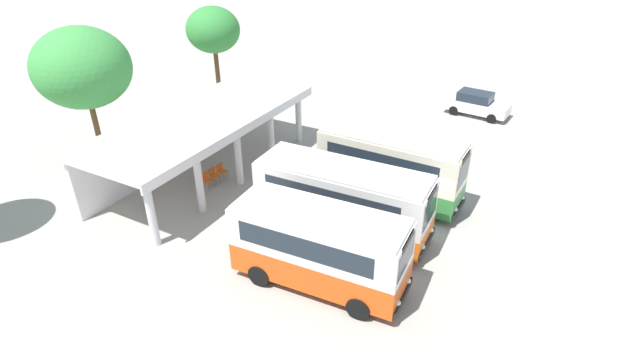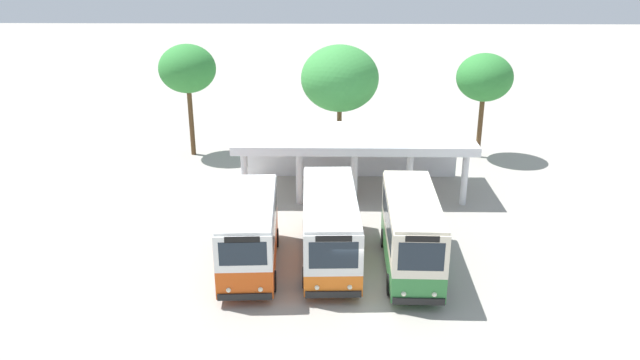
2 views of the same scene
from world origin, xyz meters
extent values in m
plane|color=#A39E93|center=(0.00, 0.00, 0.00)|extent=(180.00, 180.00, 0.00)
cylinder|color=black|center=(-3.67, -0.02, 0.45)|extent=(0.27, 0.91, 0.90)
cylinder|color=black|center=(-5.84, -0.14, 0.45)|extent=(0.27, 0.91, 0.90)
cylinder|color=black|center=(-3.90, 4.03, 0.45)|extent=(0.27, 0.91, 0.90)
cylinder|color=black|center=(-6.06, 3.91, 0.45)|extent=(0.27, 0.91, 0.90)
cube|color=#D14C14|center=(-4.87, 1.95, 0.98)|extent=(2.62, 6.66, 1.20)
cube|color=white|center=(-4.87, 1.95, 2.35)|extent=(2.62, 6.66, 1.54)
cube|color=white|center=(-4.87, 1.95, 3.18)|extent=(2.54, 6.46, 0.12)
cube|color=black|center=(-4.69, -1.35, 0.52)|extent=(2.16, 0.22, 0.28)
cube|color=#1E2833|center=(-4.69, -1.31, 2.40)|extent=(1.86, 0.15, 1.00)
cube|color=black|center=(-4.69, -1.31, 3.00)|extent=(1.36, 0.12, 0.24)
cube|color=#1E2833|center=(-3.75, 2.11, 2.40)|extent=(0.33, 5.23, 0.85)
cube|color=#1E2833|center=(-5.99, 1.99, 2.40)|extent=(0.33, 5.23, 0.85)
sphere|color=#EAEACC|center=(-4.06, -1.31, 0.83)|extent=(0.20, 0.20, 0.20)
sphere|color=#EAEACC|center=(-5.31, -1.38, 0.83)|extent=(0.20, 0.20, 0.20)
cylinder|color=black|center=(-0.13, 0.41, 0.45)|extent=(0.25, 0.91, 0.90)
cylinder|color=black|center=(-2.38, 0.32, 0.45)|extent=(0.25, 0.91, 0.90)
cylinder|color=black|center=(-0.30, 5.13, 0.45)|extent=(0.25, 0.91, 0.90)
cylinder|color=black|center=(-2.55, 5.04, 0.45)|extent=(0.25, 0.91, 0.90)
cube|color=orange|center=(-1.34, 2.72, 0.85)|extent=(2.63, 7.70, 0.93)
cube|color=silver|center=(-1.34, 2.72, 2.19)|extent=(2.63, 7.70, 1.76)
cube|color=silver|center=(-1.34, 2.72, 3.13)|extent=(2.55, 7.47, 0.12)
cube|color=black|center=(-1.20, -1.11, 0.52)|extent=(2.24, 0.18, 0.28)
cube|color=#1E2833|center=(-1.20, -1.07, 2.24)|extent=(1.93, 0.12, 1.14)
cube|color=black|center=(-1.20, -1.07, 2.95)|extent=(1.41, 0.10, 0.24)
cube|color=#1E2833|center=(-0.18, 2.87, 2.24)|extent=(0.26, 6.09, 0.97)
cube|color=#1E2833|center=(-2.51, 2.78, 2.24)|extent=(0.26, 6.09, 0.97)
sphere|color=#EAEACC|center=(-0.55, -1.08, 0.83)|extent=(0.20, 0.20, 0.20)
sphere|color=#EAEACC|center=(-1.85, -1.13, 0.83)|extent=(0.20, 0.20, 0.20)
cylinder|color=black|center=(3.17, -0.25, 0.45)|extent=(0.24, 0.90, 0.90)
cylinder|color=black|center=(1.12, -0.21, 0.45)|extent=(0.24, 0.90, 0.90)
cylinder|color=black|center=(3.25, 4.04, 0.45)|extent=(0.24, 0.90, 0.90)
cylinder|color=black|center=(1.21, 4.08, 0.45)|extent=(0.24, 0.90, 0.90)
cube|color=#337F3D|center=(2.19, 1.92, 0.93)|extent=(2.29, 6.96, 1.10)
cube|color=beige|center=(2.19, 1.92, 2.39)|extent=(2.29, 6.96, 1.83)
cube|color=beige|center=(2.19, 1.92, 3.37)|extent=(2.22, 6.75, 0.12)
cube|color=black|center=(2.12, -1.57, 0.52)|extent=(2.04, 0.14, 0.28)
cube|color=#1E2833|center=(2.12, -1.52, 2.44)|extent=(1.76, 0.09, 1.19)
cube|color=black|center=(2.12, -1.52, 3.19)|extent=(1.29, 0.08, 0.24)
cube|color=#1E2833|center=(3.25, 2.00, 2.44)|extent=(0.15, 5.53, 1.00)
cube|color=#1E2833|center=(1.13, 2.04, 2.44)|extent=(0.15, 5.53, 1.00)
sphere|color=#EAEACC|center=(2.71, -1.57, 0.83)|extent=(0.20, 0.20, 0.20)
sphere|color=#EAEACC|center=(1.53, -1.55, 0.83)|extent=(0.20, 0.20, 0.20)
cylinder|color=silver|center=(-6.04, 9.31, 1.60)|extent=(0.36, 0.36, 3.20)
cylinder|color=silver|center=(-3.03, 9.31, 1.60)|extent=(0.36, 0.36, 3.20)
cylinder|color=silver|center=(-0.03, 9.31, 1.60)|extent=(0.36, 0.36, 3.20)
cylinder|color=silver|center=(2.98, 9.31, 1.60)|extent=(0.36, 0.36, 3.20)
cylinder|color=silver|center=(5.98, 9.31, 1.60)|extent=(0.36, 0.36, 3.20)
cube|color=white|center=(-0.03, 13.68, 1.60)|extent=(12.82, 0.20, 3.20)
cube|color=white|center=(-0.03, 11.39, 3.30)|extent=(13.32, 5.27, 0.20)
cube|color=white|center=(-0.03, 8.81, 3.06)|extent=(13.32, 0.10, 0.28)
cylinder|color=slate|center=(-1.07, 10.26, 0.22)|extent=(0.03, 0.03, 0.44)
cylinder|color=slate|center=(-1.42, 10.27, 0.22)|extent=(0.03, 0.03, 0.44)
cylinder|color=slate|center=(-1.05, 10.61, 0.22)|extent=(0.03, 0.03, 0.44)
cylinder|color=slate|center=(-1.41, 10.62, 0.22)|extent=(0.03, 0.03, 0.44)
cube|color=#D85919|center=(-1.24, 10.44, 0.46)|extent=(0.46, 0.46, 0.04)
cube|color=#D85919|center=(-1.23, 10.64, 0.66)|extent=(0.44, 0.06, 0.40)
cylinder|color=slate|center=(-0.50, 10.27, 0.22)|extent=(0.03, 0.03, 0.44)
cylinder|color=slate|center=(-0.85, 10.28, 0.22)|extent=(0.03, 0.03, 0.44)
cylinder|color=slate|center=(-0.48, 10.62, 0.22)|extent=(0.03, 0.03, 0.44)
cylinder|color=slate|center=(-0.84, 10.63, 0.22)|extent=(0.03, 0.03, 0.44)
cube|color=#D85919|center=(-0.67, 10.45, 0.46)|extent=(0.46, 0.46, 0.04)
cube|color=#D85919|center=(-0.66, 10.65, 0.66)|extent=(0.44, 0.06, 0.40)
cylinder|color=slate|center=(0.07, 10.23, 0.22)|extent=(0.03, 0.03, 0.44)
cylinder|color=slate|center=(-0.28, 10.24, 0.22)|extent=(0.03, 0.03, 0.44)
cylinder|color=slate|center=(0.09, 10.58, 0.22)|extent=(0.03, 0.03, 0.44)
cylinder|color=slate|center=(-0.27, 10.60, 0.22)|extent=(0.03, 0.03, 0.44)
cube|color=#D85919|center=(-0.10, 10.41, 0.46)|extent=(0.46, 0.46, 0.04)
cube|color=#D85919|center=(-0.09, 10.61, 0.66)|extent=(0.44, 0.06, 0.40)
cylinder|color=brown|center=(-0.72, 19.04, 1.51)|extent=(0.32, 0.32, 3.02)
ellipsoid|color=green|center=(-0.72, 19.04, 4.99)|extent=(5.25, 5.25, 4.46)
cylinder|color=brown|center=(8.59, 17.49, 2.02)|extent=(0.32, 0.32, 4.04)
ellipsoid|color=#338438|center=(8.59, 17.49, 5.40)|extent=(3.63, 3.63, 3.09)
cylinder|color=brown|center=(-10.67, 17.69, 2.24)|extent=(0.32, 0.32, 4.48)
ellipsoid|color=#338438|center=(-10.67, 17.69, 5.87)|extent=(3.71, 3.71, 3.15)
camera|label=1|loc=(-17.64, -5.02, 12.80)|focal=27.45mm
camera|label=2|loc=(-1.37, -22.55, 13.60)|focal=35.00mm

